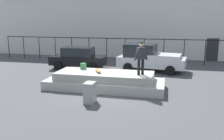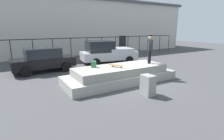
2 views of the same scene
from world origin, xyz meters
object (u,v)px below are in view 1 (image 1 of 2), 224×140
object	(u,v)px
backpack	(83,66)
utility_box	(90,93)
skateboard	(98,70)
car_silver_pickup_mid	(149,58)
skateboarder	(141,56)
car_black_sedan_near	(78,58)

from	to	relation	value
backpack	utility_box	bearing A→B (deg)	68.95
backpack	utility_box	world-z (taller)	backpack
skateboard	car_silver_pickup_mid	size ratio (longest dim) A/B	0.17
skateboarder	backpack	size ratio (longest dim) A/B	4.88
backpack	car_silver_pickup_mid	world-z (taller)	car_silver_pickup_mid
skateboarder	car_black_sedan_near	size ratio (longest dim) A/B	0.40
car_silver_pickup_mid	utility_box	size ratio (longest dim) A/B	5.35
skateboarder	car_black_sedan_near	xyz separation A→B (m)	(-5.16, 4.82, -1.00)
car_black_sedan_near	backpack	bearing A→B (deg)	-65.71
car_silver_pickup_mid	car_black_sedan_near	bearing A→B (deg)	-175.31
car_black_sedan_near	car_silver_pickup_mid	bearing A→B (deg)	4.69
utility_box	skateboard	bearing A→B (deg)	97.04
skateboard	car_silver_pickup_mid	bearing A→B (deg)	65.93
skateboard	car_black_sedan_near	distance (m)	5.55
skateboarder	backpack	distance (m)	3.46
skateboard	car_silver_pickup_mid	xyz separation A→B (m)	(2.30, 5.15, -0.05)
car_black_sedan_near	utility_box	distance (m)	7.66
backpack	car_black_sedan_near	bearing A→B (deg)	-111.42
skateboarder	utility_box	bearing A→B (deg)	-132.94
utility_box	skateboarder	bearing A→B (deg)	47.46
skateboard	car_black_sedan_near	world-z (taller)	car_black_sedan_near
backpack	car_black_sedan_near	distance (m)	4.54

